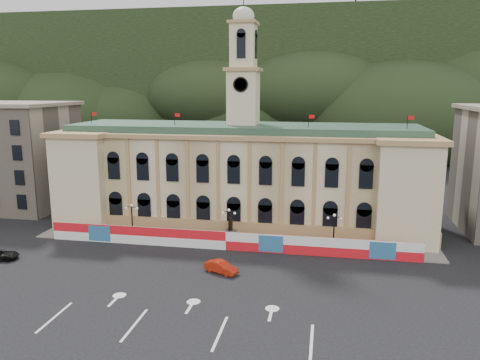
% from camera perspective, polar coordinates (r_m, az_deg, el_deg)
% --- Properties ---
extents(ground, '(260.00, 260.00, 0.00)m').
position_cam_1_polar(ground, '(49.45, -5.52, -14.30)').
color(ground, black).
rests_on(ground, ground).
extents(lane_markings, '(26.00, 10.00, 0.02)m').
position_cam_1_polar(lane_markings, '(45.20, -7.34, -16.96)').
color(lane_markings, white).
rests_on(lane_markings, ground).
extents(hill_ridge, '(230.00, 80.00, 64.00)m').
position_cam_1_polar(hill_ridge, '(165.23, 6.27, 10.68)').
color(hill_ridge, black).
rests_on(hill_ridge, ground).
extents(city_hall, '(56.20, 17.60, 37.10)m').
position_cam_1_polar(city_hall, '(72.78, 0.35, 0.67)').
color(city_hall, beige).
rests_on(city_hall, ground).
extents(side_building_left, '(21.00, 17.00, 18.60)m').
position_cam_1_polar(side_building_left, '(93.12, -26.31, 2.77)').
color(side_building_left, tan).
rests_on(side_building_left, ground).
extents(hoarding_fence, '(50.00, 0.44, 2.50)m').
position_cam_1_polar(hoarding_fence, '(62.51, -1.66, -7.41)').
color(hoarding_fence, red).
rests_on(hoarding_fence, ground).
extents(pavement, '(56.00, 5.50, 0.16)m').
position_cam_1_polar(pavement, '(65.38, -1.20, -7.63)').
color(pavement, slate).
rests_on(pavement, ground).
extents(statue, '(1.40, 1.40, 3.72)m').
position_cam_1_polar(statue, '(65.26, -1.16, -6.64)').
color(statue, '#595651').
rests_on(statue, ground).
extents(lamp_left, '(1.96, 0.44, 5.15)m').
position_cam_1_polar(lamp_left, '(67.94, -13.02, -4.55)').
color(lamp_left, black).
rests_on(lamp_left, ground).
extents(lamp_center, '(1.96, 0.44, 5.15)m').
position_cam_1_polar(lamp_center, '(63.76, -1.35, -5.31)').
color(lamp_center, black).
rests_on(lamp_center, ground).
extents(lamp_right, '(1.96, 0.44, 5.15)m').
position_cam_1_polar(lamp_right, '(62.51, 11.37, -5.88)').
color(lamp_right, black).
rests_on(lamp_right, ground).
extents(red_sedan, '(4.57, 5.23, 1.36)m').
position_cam_1_polar(red_sedan, '(55.41, -2.30, -10.57)').
color(red_sedan, '#B01F0C').
rests_on(red_sedan, ground).
extents(black_suv, '(4.13, 5.44, 1.25)m').
position_cam_1_polar(black_suv, '(66.48, -27.24, -8.13)').
color(black_suv, black).
rests_on(black_suv, ground).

